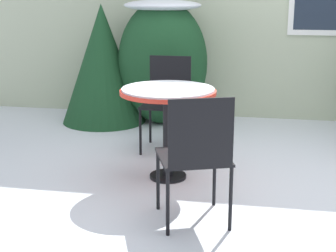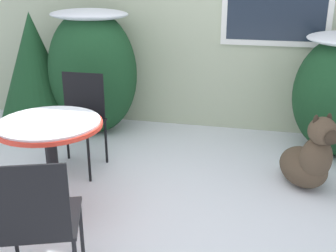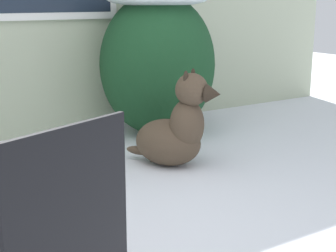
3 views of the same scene
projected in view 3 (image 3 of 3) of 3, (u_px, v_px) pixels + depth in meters
The scene contains 2 objects.
shrub_middle at pixel (158, 61), 4.39m from camera, with size 1.00×0.94×1.21m.
dog at pixel (176, 131), 3.61m from camera, with size 0.55×0.67×0.69m.
Camera 3 is at (-0.79, -2.06, 1.17)m, focal length 55.00 mm.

